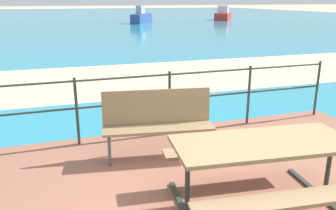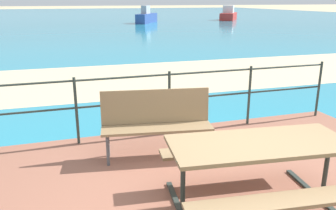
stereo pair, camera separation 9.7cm
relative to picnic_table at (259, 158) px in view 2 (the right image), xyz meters
The scene contains 7 objects.
sea_water 40.02m from the picnic_table, 90.26° to the left, with size 90.00×90.00×0.01m, color teal.
beach_strip 7.01m from the picnic_table, 91.47° to the left, with size 54.00×4.43×0.01m, color beige.
picnic_table is the anchor object (origin of this frame).
park_bench 1.74m from the picnic_table, 110.81° to the left, with size 1.57×0.65×0.94m.
railing_fence 2.41m from the picnic_table, 94.28° to the left, with size 5.94×0.04×1.04m.
boat_near 36.41m from the picnic_table, 63.36° to the left, with size 3.42×4.33×1.53m.
boat_mid 31.37m from the picnic_table, 77.68° to the left, with size 3.16×4.42×1.60m.
Camera 2 is at (-1.68, -2.82, 2.21)m, focal length 37.37 mm.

